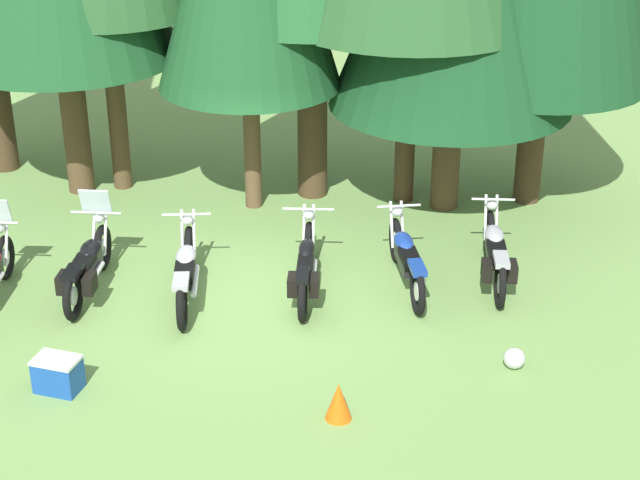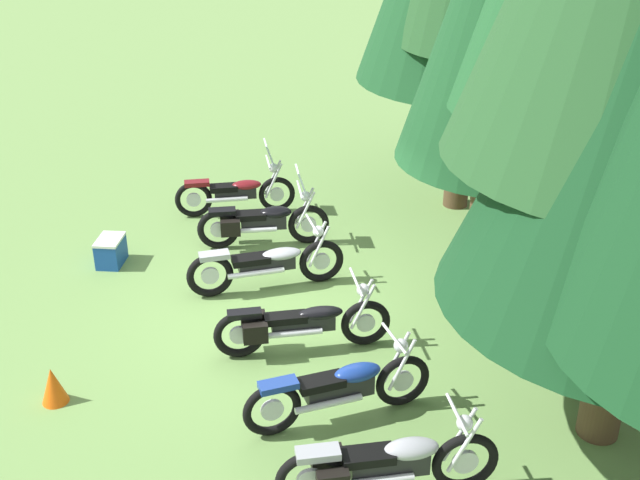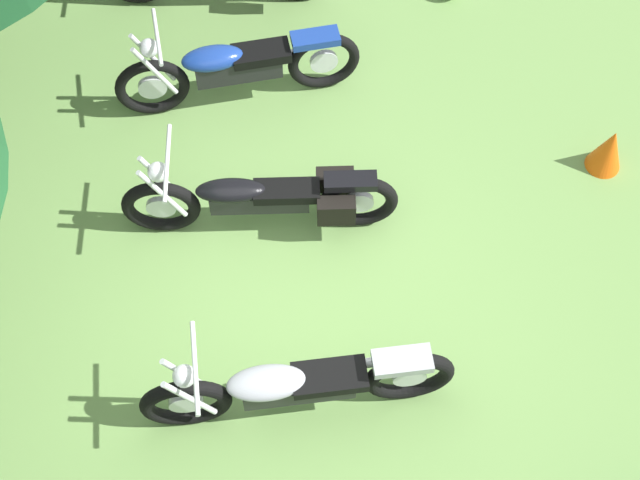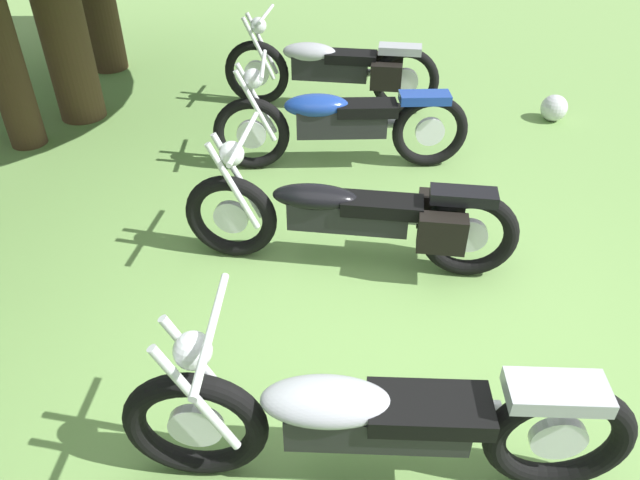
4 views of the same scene
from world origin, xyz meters
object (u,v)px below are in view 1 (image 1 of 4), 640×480
(motorcycle_1, at_px, (87,265))
(dropped_helmet, at_px, (514,358))
(picnic_cooler, at_px, (58,374))
(motorcycle_2, at_px, (186,270))
(traffic_cone, at_px, (339,401))
(motorcycle_3, at_px, (306,266))
(motorcycle_4, at_px, (406,257))
(motorcycle_5, at_px, (495,252))

(motorcycle_1, xyz_separation_m, dropped_helmet, (5.81, -1.87, -0.32))
(picnic_cooler, xyz_separation_m, dropped_helmet, (5.67, 0.58, -0.09))
(motorcycle_2, xyz_separation_m, traffic_cone, (2.16, -2.89, -0.19))
(motorcycle_1, distance_m, motorcycle_3, 3.11)
(motorcycle_2, bearing_deg, motorcycle_4, -86.31)
(motorcycle_1, height_order, picnic_cooler, motorcycle_1)
(motorcycle_1, bearing_deg, motorcycle_3, -84.72)
(motorcycle_3, distance_m, dropped_helmet, 3.34)
(picnic_cooler, bearing_deg, motorcycle_1, 93.41)
(picnic_cooler, relative_size, dropped_helmet, 2.28)
(motorcycle_2, xyz_separation_m, motorcycle_4, (3.14, 0.42, 0.02))
(traffic_cone, bearing_deg, picnic_cooler, 171.01)
(picnic_cooler, bearing_deg, motorcycle_3, 40.47)
(motorcycle_3, bearing_deg, traffic_cone, -169.80)
(motorcycle_3, relative_size, dropped_helmet, 8.50)
(motorcycle_1, distance_m, traffic_cone, 4.68)
(motorcycle_2, distance_m, dropped_helmet, 4.75)
(dropped_helmet, bearing_deg, motorcycle_2, 158.10)
(motorcycle_5, bearing_deg, traffic_cone, 148.66)
(motorcycle_1, relative_size, picnic_cooler, 3.47)
(motorcycle_4, bearing_deg, motorcycle_1, 85.91)
(motorcycle_3, height_order, motorcycle_5, motorcycle_5)
(motorcycle_5, relative_size, traffic_cone, 4.85)
(motorcycle_5, height_order, traffic_cone, motorcycle_5)
(motorcycle_5, bearing_deg, motorcycle_2, 99.46)
(motorcycle_5, xyz_separation_m, picnic_cooler, (-5.72, -2.93, -0.23))
(motorcycle_2, distance_m, picnic_cooler, 2.68)
(motorcycle_2, height_order, traffic_cone, motorcycle_2)
(motorcycle_4, xyz_separation_m, motorcycle_5, (1.31, 0.16, 0.01))
(motorcycle_3, distance_m, motorcycle_5, 2.78)
(motorcycle_1, height_order, motorcycle_3, motorcycle_1)
(motorcycle_2, xyz_separation_m, dropped_helmet, (4.40, -1.77, -0.29))
(picnic_cooler, distance_m, traffic_cone, 3.48)
(motorcycle_3, bearing_deg, motorcycle_4, -79.29)
(motorcycle_1, distance_m, dropped_helmet, 6.12)
(motorcycle_2, bearing_deg, dropped_helmet, -115.78)
(motorcycle_1, xyz_separation_m, traffic_cone, (3.58, -3.00, -0.22))
(motorcycle_3, relative_size, motorcycle_4, 1.03)
(motorcycle_1, bearing_deg, motorcycle_5, -81.54)
(motorcycle_2, bearing_deg, traffic_cone, -147.06)
(motorcycle_3, bearing_deg, dropped_helmet, -124.31)
(motorcycle_2, bearing_deg, motorcycle_3, -87.69)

